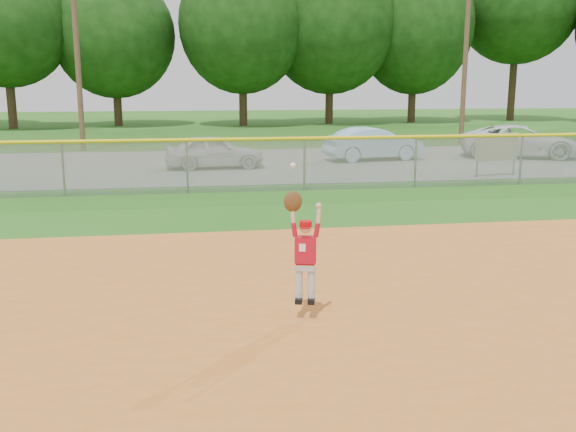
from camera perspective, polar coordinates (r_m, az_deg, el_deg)
The scene contains 11 objects.
ground at distance 9.21m, azimuth 12.61°, elevation -8.17°, with size 120.00×120.00×0.00m, color #215613.
clay_infield at distance 6.75m, azimuth 22.20°, elevation -16.41°, with size 24.00×16.00×0.04m, color #BB6221.
parking_strip at distance 24.45m, azimuth -1.03°, elevation 4.68°, with size 44.00×10.00×0.03m, color slate.
car_white_a at distance 23.18m, azimuth -6.56°, elevation 5.73°, with size 1.41×3.50×1.19m, color silver.
car_blue at distance 25.60m, azimuth 7.61°, elevation 6.38°, with size 1.35×3.87×1.28m, color #95C5DF.
car_white_b at distance 27.95m, azimuth 19.95°, elevation 6.27°, with size 2.17×4.71×1.31m, color silver.
sponsor_sign at distance 22.04m, azimuth 18.07°, elevation 5.74°, with size 1.60×0.34×1.44m.
outfield_fence at distance 18.46m, azimuth 1.47°, elevation 5.01°, with size 40.06×0.10×1.55m.
power_lines at distance 30.37m, azimuth -0.71°, elevation 14.93°, with size 19.40×0.24×9.00m.
tree_line at distance 46.34m, azimuth -3.65°, elevation 17.44°, with size 62.37×13.00×14.43m.
ballplayer at distance 8.35m, azimuth 1.39°, elevation -2.87°, with size 0.49×0.27×1.86m.
Camera 1 is at (-3.25, -8.03, 3.13)m, focal length 40.00 mm.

